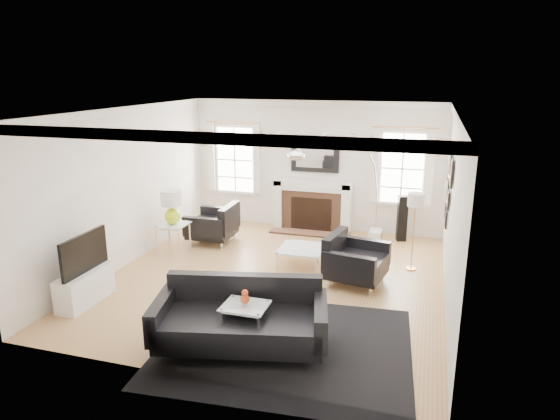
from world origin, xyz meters
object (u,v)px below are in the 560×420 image
(armchair_left, at_px, (215,225))
(arc_floor_lamp, at_px, (339,183))
(coffee_table, at_px, (302,249))
(sofa, at_px, (241,319))
(gourd_lamp, at_px, (172,205))
(fireplace, at_px, (312,206))
(armchair_right, at_px, (353,261))

(armchair_left, distance_m, arc_floor_lamp, 2.65)
(armchair_left, xyz_separation_m, coffee_table, (2.03, -0.78, -0.05))
(sofa, xyz_separation_m, gourd_lamp, (-2.46, 2.79, 0.59))
(armchair_left, bearing_deg, arc_floor_lamp, 11.86)
(armchair_left, xyz_separation_m, gourd_lamp, (-0.49, -0.84, 0.60))
(fireplace, distance_m, arc_floor_lamp, 1.34)
(armchair_left, bearing_deg, gourd_lamp, -119.92)
(arc_floor_lamp, bearing_deg, sofa, -96.26)
(fireplace, height_order, gourd_lamp, gourd_lamp)
(coffee_table, bearing_deg, armchair_left, 158.98)
(gourd_lamp, bearing_deg, arc_floor_lamp, 24.94)
(armchair_left, relative_size, arc_floor_lamp, 0.41)
(gourd_lamp, relative_size, arc_floor_lamp, 0.27)
(sofa, bearing_deg, coffee_table, 88.90)
(gourd_lamp, bearing_deg, sofa, -48.63)
(fireplace, distance_m, coffee_table, 2.17)
(armchair_right, bearing_deg, armchair_left, 157.82)
(coffee_table, distance_m, gourd_lamp, 2.60)
(armchair_left, distance_m, armchair_right, 3.25)
(fireplace, relative_size, gourd_lamp, 2.60)
(sofa, xyz_separation_m, armchair_left, (-1.97, 3.63, -0.01))
(armchair_left, bearing_deg, coffee_table, -21.02)
(coffee_table, bearing_deg, sofa, -91.10)
(armchair_left, height_order, arc_floor_lamp, arc_floor_lamp)
(fireplace, relative_size, arc_floor_lamp, 0.71)
(sofa, bearing_deg, armchair_right, 66.75)
(coffee_table, bearing_deg, gourd_lamp, -178.50)
(armchair_left, relative_size, coffee_table, 1.26)
(armchair_right, bearing_deg, sofa, -113.25)
(sofa, relative_size, armchair_left, 2.31)
(fireplace, bearing_deg, coffee_table, -81.67)
(gourd_lamp, xyz_separation_m, arc_floor_lamp, (2.91, 1.35, 0.33))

